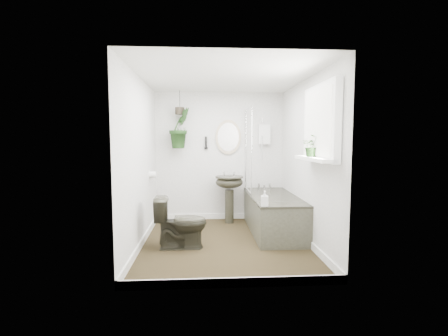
{
  "coord_description": "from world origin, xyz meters",
  "views": [
    {
      "loc": [
        -0.29,
        -4.47,
        1.46
      ],
      "look_at": [
        0.0,
        0.15,
        1.05
      ],
      "focal_mm": 26.0,
      "sensor_mm": 36.0,
      "label": 1
    }
  ],
  "objects": [
    {
      "name": "wall_right",
      "position": [
        1.16,
        0.0,
        1.15
      ],
      "size": [
        0.02,
        2.8,
        2.3
      ],
      "primitive_type": "cube",
      "color": "white",
      "rests_on": "ground"
    },
    {
      "name": "wall_sconce",
      "position": [
        -0.25,
        1.36,
        1.4
      ],
      "size": [
        0.04,
        0.04,
        0.22
      ],
      "primitive_type": "cylinder",
      "color": "black",
      "rests_on": "wall_back"
    },
    {
      "name": "window_blinds",
      "position": [
        1.04,
        -0.7,
        1.65
      ],
      "size": [
        0.01,
        0.86,
        0.76
      ],
      "primitive_type": "cube",
      "color": "white",
      "rests_on": "wall_right"
    },
    {
      "name": "skirting",
      "position": [
        0.0,
        0.0,
        0.05
      ],
      "size": [
        2.3,
        2.8,
        0.1
      ],
      "primitive_type": "cube",
      "color": "white",
      "rests_on": "floor"
    },
    {
      "name": "soap_bottle",
      "position": [
        0.51,
        -0.29,
        0.68
      ],
      "size": [
        0.1,
        0.1,
        0.2
      ],
      "primitive_type": "imported",
      "rotation": [
        0.0,
        0.0,
        -0.12
      ],
      "color": "black",
      "rests_on": "bathtub"
    },
    {
      "name": "oval_mirror",
      "position": [
        0.15,
        1.37,
        1.5
      ],
      "size": [
        0.46,
        0.03,
        0.62
      ],
      "primitive_type": "ellipsoid",
      "color": "#CAB493",
      "rests_on": "wall_back"
    },
    {
      "name": "wall_left",
      "position": [
        -1.16,
        0.0,
        1.15
      ],
      "size": [
        0.02,
        2.8,
        2.3
      ],
      "primitive_type": "cube",
      "color": "white",
      "rests_on": "ground"
    },
    {
      "name": "window_sill",
      "position": [
        1.02,
        -0.7,
        1.23
      ],
      "size": [
        0.18,
        1.0,
        0.04
      ],
      "primitive_type": "cube",
      "color": "white",
      "rests_on": "wall_right"
    },
    {
      "name": "window_recess",
      "position": [
        1.09,
        -0.7,
        1.65
      ],
      "size": [
        0.08,
        1.0,
        0.9
      ],
      "primitive_type": "cube",
      "color": "white",
      "rests_on": "wall_right"
    },
    {
      "name": "wall_front",
      "position": [
        0.0,
        -1.41,
        1.15
      ],
      "size": [
        2.3,
        0.02,
        2.3
      ],
      "primitive_type": "cube",
      "color": "white",
      "rests_on": "ground"
    },
    {
      "name": "ceiling",
      "position": [
        0.0,
        0.0,
        2.31
      ],
      "size": [
        2.3,
        2.8,
        0.02
      ],
      "primitive_type": "cube",
      "color": "white",
      "rests_on": "ground"
    },
    {
      "name": "hanging_plant",
      "position": [
        -0.7,
        1.25,
        1.66
      ],
      "size": [
        0.5,
        0.5,
        0.71
      ],
      "primitive_type": "imported",
      "rotation": [
        0.0,
        0.0,
        0.78
      ],
      "color": "black",
      "rests_on": "ceiling"
    },
    {
      "name": "toilet",
      "position": [
        -0.6,
        -0.17,
        0.35
      ],
      "size": [
        0.69,
        0.4,
        0.7
      ],
      "primitive_type": "imported",
      "rotation": [
        0.0,
        0.0,
        1.58
      ],
      "color": "black",
      "rests_on": "floor"
    },
    {
      "name": "toilet_roll_holder",
      "position": [
        -1.1,
        0.7,
        0.9
      ],
      "size": [
        0.11,
        0.11,
        0.11
      ],
      "primitive_type": "cylinder",
      "rotation": [
        0.0,
        1.57,
        0.0
      ],
      "color": "white",
      "rests_on": "wall_left"
    },
    {
      "name": "bathtub",
      "position": [
        0.8,
        0.5,
        0.29
      ],
      "size": [
        0.72,
        1.72,
        0.58
      ],
      "primitive_type": null,
      "color": "black",
      "rests_on": "floor"
    },
    {
      "name": "wall_back",
      "position": [
        0.0,
        1.41,
        1.15
      ],
      "size": [
        2.3,
        0.02,
        2.3
      ],
      "primitive_type": "cube",
      "color": "white",
      "rests_on": "ground"
    },
    {
      "name": "sill_plant",
      "position": [
        1.02,
        -0.63,
        1.38
      ],
      "size": [
        0.29,
        0.27,
        0.26
      ],
      "primitive_type": "imported",
      "rotation": [
        0.0,
        0.0,
        -0.31
      ],
      "color": "black",
      "rests_on": "window_sill"
    },
    {
      "name": "floor",
      "position": [
        0.0,
        0.0,
        -0.01
      ],
      "size": [
        2.3,
        2.8,
        0.02
      ],
      "primitive_type": "cube",
      "color": "black",
      "rests_on": "ground"
    },
    {
      "name": "bath_screen",
      "position": [
        0.47,
        0.99,
        1.28
      ],
      "size": [
        0.04,
        0.72,
        1.4
      ],
      "primitive_type": null,
      "color": "silver",
      "rests_on": "bathtub"
    },
    {
      "name": "shower_box",
      "position": [
        0.8,
        1.34,
        1.55
      ],
      "size": [
        0.2,
        0.1,
        0.35
      ],
      "primitive_type": "cube",
      "color": "white",
      "rests_on": "wall_back"
    },
    {
      "name": "pedestal_sink",
      "position": [
        0.15,
        1.1,
        0.41
      ],
      "size": [
        0.55,
        0.5,
        0.83
      ],
      "primitive_type": null,
      "rotation": [
        0.0,
        0.0,
        0.19
      ],
      "color": "black",
      "rests_on": "floor"
    },
    {
      "name": "hanging_pot",
      "position": [
        -0.7,
        1.25,
        1.95
      ],
      "size": [
        0.16,
        0.16,
        0.12
      ],
      "primitive_type": "cylinder",
      "color": "#31291F",
      "rests_on": "ceiling"
    }
  ]
}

